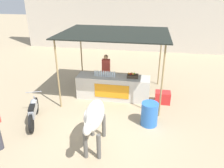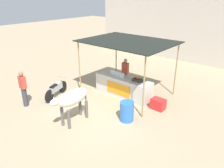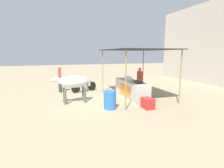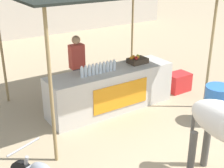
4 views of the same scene
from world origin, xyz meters
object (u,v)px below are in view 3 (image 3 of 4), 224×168
at_px(cooler_box, 148,103).
at_px(cow, 73,83).
at_px(fruit_crate, 139,82).
at_px(vendor_behind_counter, 140,81).
at_px(stall_counter, 131,89).
at_px(passerby_on_street, 60,79).
at_px(motorcycle_parked, 84,85).
at_px(water_barrel, 110,100).

distance_m(cooler_box, cow, 3.81).
xyz_separation_m(fruit_crate, vendor_behind_counter, (-1.24, 0.70, -0.18)).
distance_m(stall_counter, passerby_on_street, 4.65).
distance_m(vendor_behind_counter, cow, 4.01).
height_order(stall_counter, cow, cow).
xyz_separation_m(fruit_crate, motorcycle_parked, (-3.19, -2.31, -0.61)).
relative_size(fruit_crate, water_barrel, 0.54).
bearing_deg(vendor_behind_counter, fruit_crate, -29.36).
bearing_deg(passerby_on_street, motorcycle_parked, 78.72).
relative_size(cooler_box, motorcycle_parked, 0.35).
bearing_deg(fruit_crate, water_barrel, -67.18).
bearing_deg(stall_counter, vendor_behind_counter, 121.28).
bearing_deg(cow, fruit_crate, 76.86).
bearing_deg(cow, stall_counter, 90.24).
xyz_separation_m(fruit_crate, cow, (-0.77, -3.28, 0.00)).
distance_m(fruit_crate, water_barrel, 2.06).
distance_m(cooler_box, passerby_on_street, 6.03).
relative_size(water_barrel, motorcycle_parked, 0.48).
relative_size(motorcycle_parked, passerby_on_street, 1.04).
bearing_deg(stall_counter, passerby_on_street, -125.81).
relative_size(stall_counter, fruit_crate, 6.82).
bearing_deg(stall_counter, cow, -89.76).
bearing_deg(motorcycle_parked, cow, -21.78).
relative_size(water_barrel, passerby_on_street, 0.50).
xyz_separation_m(stall_counter, cow, (0.01, -3.22, 0.55)).
height_order(vendor_behind_counter, passerby_on_street, same).
bearing_deg(fruit_crate, cooler_box, -6.95).
height_order(stall_counter, passerby_on_street, passerby_on_street).
height_order(water_barrel, passerby_on_street, passerby_on_street).
bearing_deg(stall_counter, cooler_box, -2.72).
height_order(water_barrel, motorcycle_parked, motorcycle_parked).
bearing_deg(passerby_on_street, vendor_behind_counter, 63.45).
bearing_deg(fruit_crate, motorcycle_parked, -144.09).
relative_size(stall_counter, vendor_behind_counter, 1.82).
relative_size(fruit_crate, vendor_behind_counter, 0.27).
bearing_deg(cow, vendor_behind_counter, 96.76).
distance_m(vendor_behind_counter, cooler_box, 2.71).
relative_size(fruit_crate, cooler_box, 0.73).
bearing_deg(cow, motorcycle_parked, 158.22).
distance_m(fruit_crate, motorcycle_parked, 3.98).
bearing_deg(fruit_crate, passerby_on_street, -132.45).
xyz_separation_m(fruit_crate, water_barrel, (0.76, -1.81, -0.62)).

